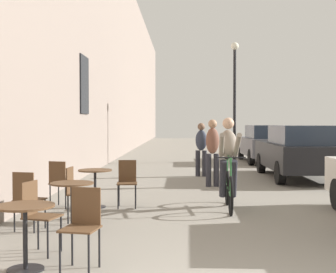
# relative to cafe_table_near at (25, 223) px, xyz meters

# --- Properties ---
(building_facade_left) EXTENTS (0.54, 68.00, 9.39)m
(building_facade_left) POSITION_rel_cafe_table_near_xyz_m (-1.43, 12.27, 4.17)
(building_facade_left) COLOR gray
(building_facade_left) RESTS_ON ground_plane
(cafe_table_near) EXTENTS (0.64, 0.64, 0.72)m
(cafe_table_near) POSITION_rel_cafe_table_near_xyz_m (0.00, 0.00, 0.00)
(cafe_table_near) COLOR black
(cafe_table_near) RESTS_ON ground_plane
(cafe_chair_near_toward_street) EXTENTS (0.46, 0.46, 0.89)m
(cafe_chair_near_toward_street) POSITION_rel_cafe_table_near_xyz_m (-0.07, 0.65, -0.00)
(cafe_chair_near_toward_street) COLOR black
(cafe_chair_near_toward_street) RESTS_ON ground_plane
(cafe_chair_near_toward_wall) EXTENTS (0.44, 0.44, 0.89)m
(cafe_chair_near_toward_wall) POSITION_rel_cafe_table_near_xyz_m (0.61, 0.07, -0.00)
(cafe_chair_near_toward_wall) COLOR black
(cafe_chair_near_toward_wall) RESTS_ON ground_plane
(cafe_table_mid) EXTENTS (0.64, 0.64, 0.72)m
(cafe_table_mid) POSITION_rel_cafe_table_near_xyz_m (0.07, 1.88, 0.00)
(cafe_table_mid) COLOR black
(cafe_table_mid) RESTS_ON ground_plane
(cafe_chair_mid_toward_street) EXTENTS (0.40, 0.40, 0.89)m
(cafe_chair_mid_toward_street) POSITION_rel_cafe_table_near_xyz_m (-0.01, 2.48, -0.00)
(cafe_chair_mid_toward_street) COLOR black
(cafe_chair_mid_toward_street) RESTS_ON ground_plane
(cafe_chair_mid_toward_wall) EXTENTS (0.45, 0.45, 0.89)m
(cafe_chair_mid_toward_wall) POSITION_rel_cafe_table_near_xyz_m (-0.59, 1.81, -0.00)
(cafe_chair_mid_toward_wall) COLOR black
(cafe_chair_mid_toward_wall) RESTS_ON ground_plane
(cafe_table_far) EXTENTS (0.64, 0.64, 0.72)m
(cafe_table_far) POSITION_rel_cafe_table_near_xyz_m (0.06, 3.76, 0.00)
(cafe_table_far) COLOR black
(cafe_table_far) RESTS_ON ground_plane
(cafe_chair_far_toward_street) EXTENTS (0.46, 0.46, 0.89)m
(cafe_chair_far_toward_street) POSITION_rel_cafe_table_near_xyz_m (-0.59, 3.69, -0.00)
(cafe_chair_far_toward_street) COLOR black
(cafe_chair_far_toward_street) RESTS_ON ground_plane
(cafe_chair_far_toward_wall) EXTENTS (0.41, 0.41, 0.89)m
(cafe_chair_far_toward_wall) POSITION_rel_cafe_table_near_xyz_m (0.67, 3.83, -0.00)
(cafe_chair_far_toward_wall) COLOR black
(cafe_chair_far_toward_wall) RESTS_ON ground_plane
(cyclist_on_bicycle) EXTENTS (0.52, 1.76, 1.74)m
(cyclist_on_bicycle) POSITION_rel_cafe_table_near_xyz_m (2.59, 3.75, 0.29)
(cyclist_on_bicycle) COLOR black
(cyclist_on_bicycle) RESTS_ON ground_plane
(pedestrian_near) EXTENTS (0.38, 0.30, 1.69)m
(pedestrian_near) POSITION_rel_cafe_table_near_xyz_m (2.49, 6.70, 0.43)
(pedestrian_near) COLOR #26262D
(pedestrian_near) RESTS_ON ground_plane
(pedestrian_mid) EXTENTS (0.37, 0.29, 1.60)m
(pedestrian_mid) POSITION_rel_cafe_table_near_xyz_m (2.29, 8.90, 0.38)
(pedestrian_mid) COLOR #26262D
(pedestrian_mid) RESTS_ON ground_plane
(street_lamp) EXTENTS (0.32, 0.32, 4.90)m
(street_lamp) POSITION_rel_cafe_table_near_xyz_m (3.89, 14.17, 2.59)
(street_lamp) COLOR black
(street_lamp) RESTS_ON ground_plane
(parked_car_second) EXTENTS (1.84, 4.32, 1.53)m
(parked_car_second) POSITION_rel_cafe_table_near_xyz_m (5.08, 8.42, 0.27)
(parked_car_second) COLOR black
(parked_car_second) RESTS_ON ground_plane
(parked_car_third) EXTENTS (1.84, 4.26, 1.51)m
(parked_car_third) POSITION_rel_cafe_table_near_xyz_m (5.12, 13.83, 0.26)
(parked_car_third) COLOR #595960
(parked_car_third) RESTS_ON ground_plane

